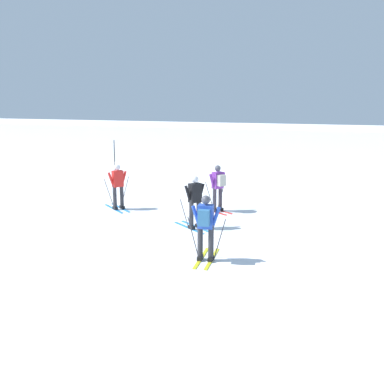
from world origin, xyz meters
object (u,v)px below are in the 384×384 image
Objects in this scene: trail_marker_pole at (115,160)px; skier_blue at (205,225)px; skier_purple at (218,186)px; skier_black at (195,201)px; skier_red at (118,185)px.

skier_blue is at bearing -49.53° from trail_marker_pole.
skier_purple is 1.00× the size of skier_black.
skier_red is 3.81m from skier_black.
skier_black is (3.54, -1.39, -0.00)m from skier_red.
skier_red is at bearing 139.89° from skier_blue.
trail_marker_pole reaches higher than skier_black.
skier_purple is 5.14m from skier_blue.
skier_purple is 3.72m from skier_red.
skier_red is at bearing 158.61° from skier_black.
skier_purple is 8.02m from trail_marker_pole.
skier_purple and skier_black have the same top height.
skier_red is at bearing -59.07° from trail_marker_pole.
skier_black is 0.84× the size of trail_marker_pole.
skier_black is (-1.23, 2.64, -0.04)m from skier_blue.
skier_red is at bearing -164.85° from skier_purple.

